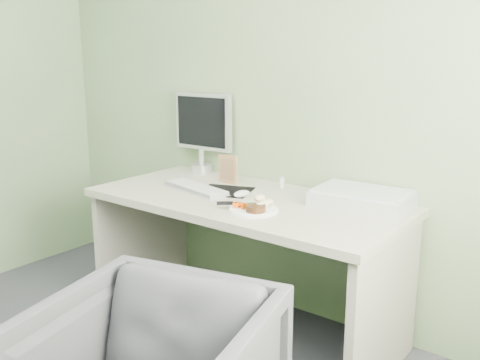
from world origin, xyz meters
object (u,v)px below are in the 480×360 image
Objects in this scene: desk at (245,232)px; plate at (254,210)px; scanner at (362,199)px; monitor at (203,128)px.

plate is at bearing -43.75° from desk.
desk is 3.60× the size of scanner.
scanner is (0.36, 0.38, 0.03)m from plate.
plate is (0.17, -0.16, 0.19)m from desk.
plate is at bearing -136.76° from scanner.
monitor reaches higher than plate.
scanner is at bearing -7.14° from monitor.
desk is 3.35× the size of monitor.
scanner is (0.53, 0.22, 0.22)m from desk.
plate is at bearing -35.43° from monitor.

